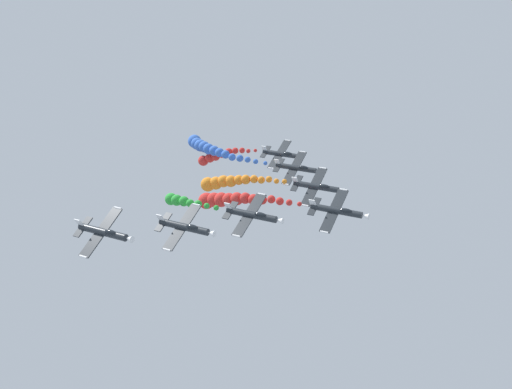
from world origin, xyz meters
TOP-DOWN VIEW (x-y plane):
  - airplane_lead at (-0.22, 15.52)m, footprint 8.14×10.35m
  - smoke_trail_lead at (-1.28, -7.04)m, footprint 3.95×22.62m
  - airplane_left_inner at (-10.08, 7.29)m, footprint 8.03×10.35m
  - smoke_trail_left_inner at (-8.90, -12.16)m, footprint 3.97×18.60m
  - airplane_right_inner at (10.15, 5.23)m, footprint 8.47×10.35m
  - smoke_trail_right_inner at (8.37, -10.43)m, footprint 4.18×13.05m
  - airplane_left_outer at (-18.98, -1.35)m, footprint 8.17×10.35m
  - smoke_trail_left_outer at (-28.03, -30.55)m, footprint 16.11×30.71m
  - airplane_right_outer at (18.65, -1.87)m, footprint 8.34×10.35m
  - airplane_trailing at (-27.87, -9.52)m, footprint 8.41×10.35m
  - smoke_trail_trailing at (-27.65, -27.24)m, footprint 2.68×16.10m
  - airplane_high_slot at (27.96, -9.71)m, footprint 8.18×10.35m

SIDE VIEW (x-z plane):
  - smoke_trail_trailing at x=-27.65m, z-range 90.25..96.19m
  - smoke_trail_lead at x=-1.28m, z-range 90.61..96.25m
  - smoke_trail_left_inner at x=-8.90m, z-range 91.72..96.48m
  - smoke_trail_left_outer at x=-28.03m, z-range 93.25..97.07m
  - smoke_trail_right_inner at x=8.37m, z-range 94.05..96.93m
  - airplane_lead at x=-0.22m, z-range 92.90..98.53m
  - airplane_right_outer at x=18.65m, z-range 93.13..98.42m
  - airplane_left_inner at x=-10.08m, z-range 93.02..98.80m
  - airplane_trailing at x=-27.87m, z-range 93.46..98.65m
  - airplane_left_outer at x=-18.98m, z-range 93.36..98.94m
  - airplane_right_inner at x=10.15m, z-range 93.84..98.91m
  - airplane_high_slot at x=27.96m, z-range 93.79..99.35m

